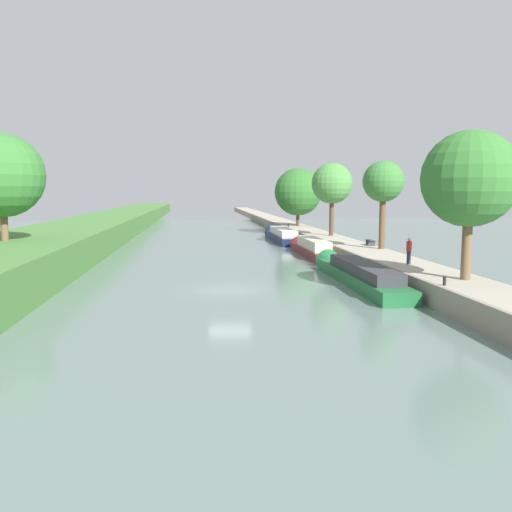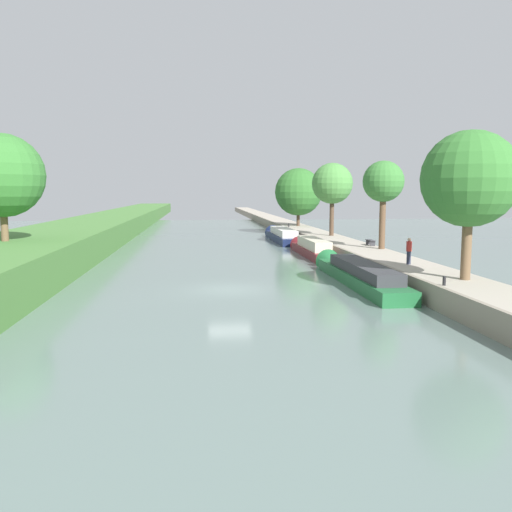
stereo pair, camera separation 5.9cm
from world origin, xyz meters
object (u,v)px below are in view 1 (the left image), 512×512
Objects in this scene: narrowboat_maroon at (311,248)px; mooring_bollard_far at (288,225)px; person_walking at (409,250)px; mooring_bollard_near at (445,281)px; narrowboat_green at (356,273)px; narrowboat_navy at (281,235)px; park_bench at (370,241)px.

narrowboat_maroon is 21.38m from mooring_bollard_far.
person_walking reaches higher than mooring_bollard_near.
mooring_bollard_near is at bearing -85.92° from narrowboat_maroon.
narrowboat_green is 36.19m from mooring_bollard_far.
mooring_bollard_far is (2.03, 6.71, 0.76)m from narrowboat_navy.
mooring_bollard_near is (1.93, -7.95, 0.80)m from narrowboat_green.
narrowboat_maroon is 0.81× the size of narrowboat_navy.
mooring_bollard_near is 19.62m from park_bench.
narrowboat_navy is 8.96× the size of person_walking.
park_bench is at bearing 82.90° from person_walking.
narrowboat_navy is 30.00m from person_walking.
person_walking is (2.93, -15.20, 1.40)m from narrowboat_maroon.
person_walking is at bearing 80.22° from mooring_bollard_near.
park_bench is (4.41, -3.36, 0.87)m from narrowboat_maroon.
park_bench is (4.71, 11.47, 0.92)m from narrowboat_green.
mooring_bollard_far is at bearing 73.15° from narrowboat_navy.
mooring_bollard_near is (1.63, -22.78, 0.75)m from narrowboat_maroon.
narrowboat_navy is 9.92× the size of park_bench.
narrowboat_maroon reaches higher than narrowboat_green.
narrowboat_navy is at bearing 91.60° from narrowboat_maroon.
person_walking is (3.24, -0.37, 1.45)m from narrowboat_green.
narrowboat_navy is (-0.10, 29.41, 0.05)m from narrowboat_green.
park_bench is (2.78, -24.66, 0.12)m from mooring_bollard_far.
mooring_bollard_far reaches higher than narrowboat_green.
narrowboat_green is 8.22m from mooring_bollard_near.
mooring_bollard_near is at bearing -99.78° from person_walking.
narrowboat_maroon is 8.00× the size of park_bench.
park_bench is (4.81, -17.94, 0.88)m from narrowboat_navy.
narrowboat_maroon is 7.22× the size of person_walking.
narrowboat_maroon is 5.61m from park_bench.
narrowboat_maroon is 22.85m from mooring_bollard_near.
mooring_bollard_near is at bearing -76.35° from narrowboat_green.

